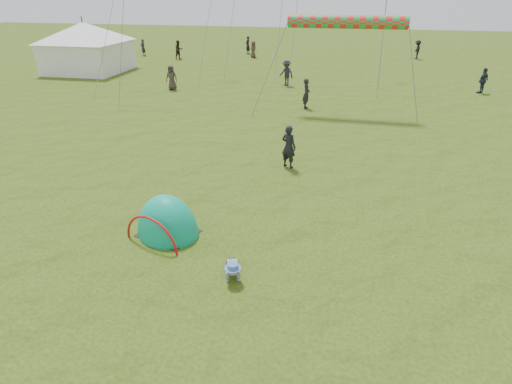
% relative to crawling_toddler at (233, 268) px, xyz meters
% --- Properties ---
extents(ground, '(140.00, 140.00, 0.00)m').
position_rel_crawling_toddler_xyz_m(ground, '(0.63, 0.27, -0.27)').
color(ground, '#1E4909').
extents(crawling_toddler, '(0.68, 0.82, 0.54)m').
position_rel_crawling_toddler_xyz_m(crawling_toddler, '(0.00, 0.00, 0.00)').
color(crawling_toddler, black).
rests_on(crawling_toddler, ground).
extents(popup_tent, '(2.14, 1.93, 2.31)m').
position_rel_crawling_toddler_xyz_m(popup_tent, '(-2.24, 1.42, -0.27)').
color(popup_tent, '#05766B').
rests_on(popup_tent, ground).
extents(standing_adult, '(0.70, 0.60, 1.63)m').
position_rel_crawling_toddler_xyz_m(standing_adult, '(0.30, 6.76, 0.55)').
color(standing_adult, black).
rests_on(standing_adult, ground).
extents(event_marquee, '(6.04, 6.04, 4.06)m').
position_rel_crawling_toddler_xyz_m(event_marquee, '(-18.58, 23.03, 1.76)').
color(event_marquee, white).
rests_on(event_marquee, ground).
extents(crowd_person_0, '(0.58, 0.73, 1.75)m').
position_rel_crawling_toddler_xyz_m(crowd_person_0, '(-8.31, 35.84, 0.61)').
color(crowd_person_0, black).
rests_on(crowd_person_0, ground).
extents(crowd_person_2, '(0.94, 0.95, 1.61)m').
position_rel_crawling_toddler_xyz_m(crowd_person_2, '(10.77, 21.57, 0.53)').
color(crowd_person_2, '#252D40').
rests_on(crowd_person_2, ground).
extents(crowd_person_3, '(1.28, 1.09, 1.72)m').
position_rel_crawling_toddler_xyz_m(crowd_person_3, '(-1.98, 21.16, 0.59)').
color(crowd_person_3, black).
rests_on(crowd_person_3, ground).
extents(crowd_person_4, '(0.77, 0.91, 1.58)m').
position_rel_crawling_toddler_xyz_m(crowd_person_4, '(-7.14, 33.32, 0.52)').
color(crowd_person_4, '#463529').
rests_on(crowd_person_4, ground).
extents(crowd_person_6, '(0.48, 0.64, 1.60)m').
position_rel_crawling_toddler_xyz_m(crowd_person_6, '(-18.46, 32.29, 0.53)').
color(crowd_person_6, '#24242B').
rests_on(crowd_person_6, ground).
extents(crowd_person_7, '(1.03, 1.07, 1.75)m').
position_rel_crawling_toddler_xyz_m(crowd_person_7, '(-13.93, 30.76, 0.60)').
color(crowd_person_7, black).
rests_on(crowd_person_7, ground).
extents(crowd_person_8, '(1.09, 0.90, 1.74)m').
position_rel_crawling_toddler_xyz_m(crowd_person_8, '(-20.97, 32.54, 0.60)').
color(crowd_person_8, '#2B3949').
rests_on(crowd_person_8, ground).
extents(crowd_person_9, '(0.77, 1.19, 1.74)m').
position_rel_crawling_toddler_xyz_m(crowd_person_9, '(8.56, 35.96, 0.60)').
color(crowd_person_9, black).
rests_on(crowd_person_9, ground).
extents(crowd_person_10, '(0.80, 0.54, 1.59)m').
position_rel_crawling_toddler_xyz_m(crowd_person_10, '(-9.29, 18.20, 0.53)').
color(crowd_person_10, '#3A3029').
rests_on(crowd_person_10, ground).
extents(crowd_person_11, '(1.35, 1.47, 1.64)m').
position_rel_crawling_toddler_xyz_m(crowd_person_11, '(-19.31, 25.93, 0.55)').
color(crowd_person_11, '#233035').
rests_on(crowd_person_11, ground).
extents(crowd_person_12, '(0.41, 0.61, 1.65)m').
position_rel_crawling_toddler_xyz_m(crowd_person_12, '(0.03, 15.36, 0.56)').
color(crowd_person_12, black).
rests_on(crowd_person_12, ground).
extents(rainbow_tube_kite, '(5.95, 0.64, 0.64)m').
position_rel_crawling_toddler_xyz_m(rainbow_tube_kite, '(1.89, 15.07, 4.32)').
color(rainbow_tube_kite, red).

